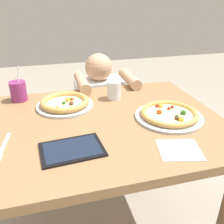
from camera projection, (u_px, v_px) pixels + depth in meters
name	position (u px, v px, depth m)	size (l,w,h in m)	color
dining_table	(102.00, 141.00, 1.23)	(1.16, 0.90, 0.75)	#936D47
pizza_near	(169.00, 115.00, 1.20)	(0.33, 0.33, 0.04)	#B7B7BC
pizza_far	(65.00, 103.00, 1.31)	(0.30, 0.30, 0.04)	#B7B7BC
drink_cup_colored	(18.00, 91.00, 1.38)	(0.09, 0.09, 0.19)	#8C2D72
water_cup_clear	(114.00, 90.00, 1.40)	(0.08, 0.08, 0.10)	silver
paper_napkin	(179.00, 150.00, 0.96)	(0.16, 0.14, 0.00)	white
fork	(3.00, 148.00, 0.97)	(0.04, 0.20, 0.00)	silver
tablet	(72.00, 149.00, 0.95)	(0.25, 0.19, 0.01)	black
diner_seated	(100.00, 115.00, 1.95)	(0.39, 0.51, 0.91)	#333847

